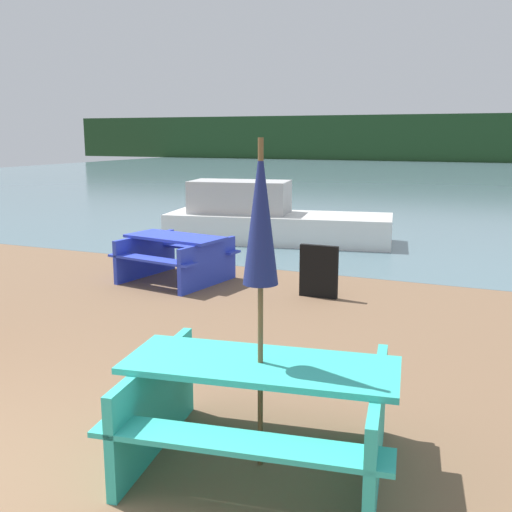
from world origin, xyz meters
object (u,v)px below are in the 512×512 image
object	(u,v)px
picnic_table_teal	(260,402)
umbrella_navy	(261,218)
boat	(268,220)
signboard	(319,271)
picnic_table_blue	(176,254)

from	to	relation	value
picnic_table_teal	umbrella_navy	xyz separation A→B (m)	(0.00, 0.00, 1.28)
picnic_table_teal	umbrella_navy	size ratio (longest dim) A/B	0.91
boat	signboard	bearing A→B (deg)	-69.14
signboard	umbrella_navy	bearing A→B (deg)	-77.77
picnic_table_blue	umbrella_navy	distance (m)	5.67
picnic_table_teal	umbrella_navy	distance (m)	1.28
boat	umbrella_navy	bearing A→B (deg)	-78.36
umbrella_navy	signboard	xyz separation A→B (m)	(-0.95, 4.40, -1.37)
picnic_table_teal	signboard	distance (m)	4.50
umbrella_navy	picnic_table_blue	bearing A→B (deg)	126.76
boat	signboard	xyz separation A→B (m)	(2.38, -3.97, -0.10)
signboard	boat	bearing A→B (deg)	120.92
picnic_table_teal	signboard	xyz separation A→B (m)	(-0.95, 4.40, -0.09)
picnic_table_blue	boat	size ratio (longest dim) A/B	0.35
picnic_table_teal	umbrella_navy	world-z (taller)	umbrella_navy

